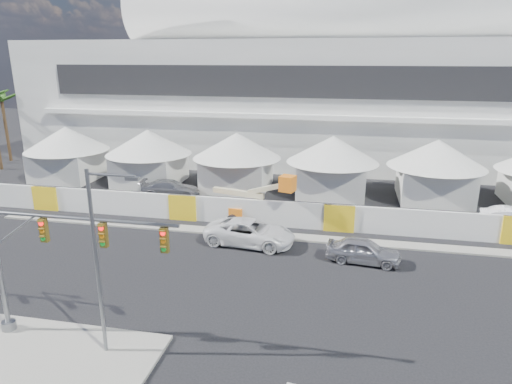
% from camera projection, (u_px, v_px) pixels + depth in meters
% --- Properties ---
extents(ground, '(160.00, 160.00, 0.00)m').
position_uv_depth(ground, '(197.00, 335.00, 21.07)').
color(ground, black).
rests_on(ground, ground).
extents(median_island, '(10.00, 5.00, 0.15)m').
position_uv_depth(median_island, '(40.00, 357.00, 19.39)').
color(median_island, gray).
rests_on(median_island, ground).
extents(stadium, '(80.00, 24.80, 21.98)m').
position_uv_depth(stadium, '(372.00, 80.00, 55.61)').
color(stadium, silver).
rests_on(stadium, ground).
extents(tent_row, '(53.40, 8.40, 5.40)m').
position_uv_depth(tent_row, '(284.00, 158.00, 42.58)').
color(tent_row, silver).
rests_on(tent_row, ground).
extents(hoarding_fence, '(70.00, 0.25, 2.00)m').
position_uv_depth(hoarding_fence, '(339.00, 218.00, 33.23)').
color(hoarding_fence, silver).
rests_on(hoarding_fence, ground).
extents(palm_cluster, '(10.60, 10.60, 8.55)m').
position_uv_depth(palm_cluster, '(3.00, 104.00, 53.21)').
color(palm_cluster, '#47331E').
rests_on(palm_cluster, ground).
extents(sedan_silver, '(2.32, 4.72, 1.55)m').
position_uv_depth(sedan_silver, '(363.00, 251.00, 28.25)').
color(sedan_silver, '#ADADB2').
rests_on(sedan_silver, ground).
extents(pickup_curb, '(3.42, 6.37, 1.70)m').
position_uv_depth(pickup_curb, '(250.00, 232.00, 30.94)').
color(pickup_curb, white).
rests_on(pickup_curb, ground).
extents(lot_car_c, '(2.91, 5.58, 1.54)m').
position_uv_depth(lot_car_c, '(170.00, 189.00, 41.39)').
color(lot_car_c, '#999A9D').
rests_on(lot_car_c, ground).
extents(traffic_mast, '(8.98, 0.64, 6.61)m').
position_uv_depth(traffic_mast, '(37.00, 260.00, 19.79)').
color(traffic_mast, slate).
rests_on(traffic_mast, median_island).
extents(streetlight_median, '(2.23, 0.22, 8.06)m').
position_uv_depth(streetlight_median, '(100.00, 252.00, 18.36)').
color(streetlight_median, gray).
rests_on(streetlight_median, median_island).
extents(boom_lift, '(8.26, 2.79, 4.08)m').
position_uv_depth(boom_lift, '(233.00, 205.00, 35.73)').
color(boom_lift, orange).
rests_on(boom_lift, ground).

